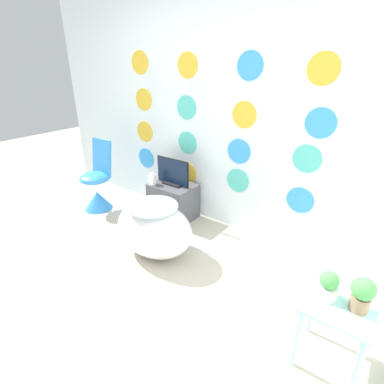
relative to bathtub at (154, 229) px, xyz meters
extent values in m
plane|color=#BCB29E|center=(0.08, -0.84, -0.27)|extent=(12.00, 12.00, 0.00)
cube|color=white|center=(0.08, 0.93, 1.03)|extent=(5.00, 0.04, 2.60)
cylinder|color=#3899E5|center=(-0.97, 0.90, 0.31)|extent=(0.26, 0.01, 0.26)
cylinder|color=gold|center=(-0.27, 0.90, 0.25)|extent=(0.26, 0.01, 0.26)
cylinder|color=#4CBFB2|center=(0.41, 0.90, 0.31)|extent=(0.26, 0.01, 0.26)
cylinder|color=#3899E5|center=(1.09, 0.90, 0.27)|extent=(0.26, 0.01, 0.26)
cylinder|color=gold|center=(-0.96, 0.90, 0.66)|extent=(0.26, 0.01, 0.26)
cylinder|color=#4CBFB2|center=(-0.27, 0.90, 0.62)|extent=(0.26, 0.01, 0.26)
cylinder|color=#3899E5|center=(0.40, 0.90, 0.64)|extent=(0.26, 0.01, 0.26)
cylinder|color=#4CBFB2|center=(1.09, 0.90, 0.69)|extent=(0.26, 0.01, 0.26)
cylinder|color=gold|center=(-0.94, 0.90, 1.06)|extent=(0.26, 0.01, 0.26)
cylinder|color=#4CBFB2|center=(-0.28, 0.90, 1.02)|extent=(0.26, 0.01, 0.26)
cylinder|color=gold|center=(0.43, 0.90, 1.02)|extent=(0.26, 0.01, 0.26)
cylinder|color=#3899E5|center=(1.16, 0.90, 1.02)|extent=(0.26, 0.01, 0.26)
cylinder|color=gold|center=(-0.97, 0.90, 1.48)|extent=(0.26, 0.01, 0.26)
cylinder|color=gold|center=(-0.27, 0.90, 1.46)|extent=(0.26, 0.01, 0.26)
cylinder|color=#3899E5|center=(0.46, 0.90, 1.46)|extent=(0.26, 0.01, 0.26)
cylinder|color=gold|center=(1.11, 0.90, 1.45)|extent=(0.26, 0.01, 0.26)
ellipsoid|color=white|center=(0.00, 0.00, 0.00)|extent=(0.82, 0.59, 0.54)
cylinder|color=#B2DBEA|center=(0.00, 0.00, 0.25)|extent=(0.48, 0.48, 0.01)
cone|color=#338CE0|center=(-1.26, 0.27, -0.15)|extent=(0.36, 0.36, 0.23)
ellipsoid|color=#338CE0|center=(-1.26, 0.27, 0.15)|extent=(0.38, 0.38, 0.13)
cube|color=#338CE0|center=(-1.26, 0.41, 0.38)|extent=(0.32, 0.10, 0.46)
cube|color=#4C4C51|center=(-0.32, 0.68, -0.06)|extent=(0.52, 0.40, 0.43)
cube|color=white|center=(-0.32, 0.49, 0.02)|extent=(0.44, 0.01, 0.12)
cube|color=black|center=(-0.32, 0.68, 0.17)|extent=(0.24, 0.12, 0.02)
cube|color=black|center=(-0.32, 0.69, 0.32)|extent=(0.46, 0.01, 0.31)
cube|color=#0F1E38|center=(-0.32, 0.68, 0.32)|extent=(0.44, 0.01, 0.29)
cylinder|color=white|center=(-0.52, 0.55, 0.21)|extent=(0.09, 0.09, 0.11)
cylinder|color=white|center=(-0.52, 0.55, 0.29)|extent=(0.05, 0.05, 0.03)
cube|color=#99E0D8|center=(1.71, -0.22, 0.19)|extent=(0.39, 0.37, 0.02)
cylinder|color=#99E0D8|center=(1.54, -0.38, -0.05)|extent=(0.03, 0.03, 0.45)
cylinder|color=#99E0D8|center=(1.88, -0.38, -0.05)|extent=(0.03, 0.03, 0.45)
cylinder|color=#99E0D8|center=(1.54, -0.06, -0.05)|extent=(0.03, 0.03, 0.45)
cylinder|color=#99E0D8|center=(1.88, -0.06, -0.05)|extent=(0.03, 0.03, 0.45)
cylinder|color=white|center=(1.62, -0.20, 0.24)|extent=(0.12, 0.12, 0.08)
sphere|color=#4C9E4C|center=(1.62, -0.20, 0.33)|extent=(0.11, 0.11, 0.11)
cylinder|color=#8C6B4C|center=(1.80, -0.20, 0.25)|extent=(0.10, 0.10, 0.10)
sphere|color=#4C9E4C|center=(1.80, -0.20, 0.36)|extent=(0.13, 0.13, 0.13)
camera|label=1|loc=(1.80, -1.81, 1.53)|focal=28.00mm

